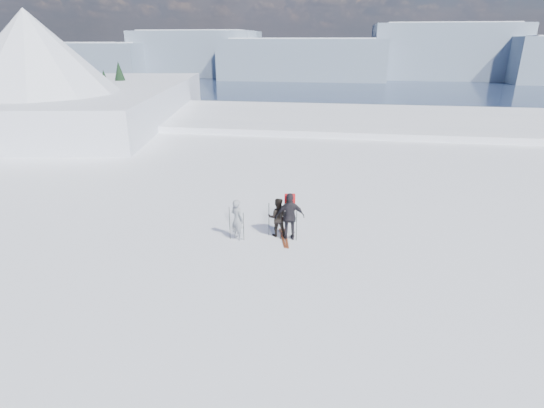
{
  "coord_description": "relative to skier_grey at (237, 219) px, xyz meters",
  "views": [
    {
      "loc": [
        -0.12,
        -10.7,
        7.14
      ],
      "look_at": [
        -2.3,
        3.0,
        1.75
      ],
      "focal_mm": 28.0,
      "sensor_mm": 36.0,
      "label": 1
    }
  ],
  "objects": [
    {
      "name": "skis_loose",
      "position": [
        1.76,
        0.3,
        -0.79
      ],
      "size": [
        0.61,
        1.68,
        0.03
      ],
      "color": "black",
      "rests_on": "ground"
    },
    {
      "name": "skier_grey",
      "position": [
        0.0,
        0.0,
        0.0
      ],
      "size": [
        0.7,
        0.64,
        1.6
      ],
      "primitive_type": "imported",
      "rotation": [
        0.0,
        0.0,
        2.56
      ],
      "color": "gray",
      "rests_on": "ground"
    },
    {
      "name": "backpack",
      "position": [
        1.93,
        0.54,
        1.35
      ],
      "size": [
        0.43,
        0.29,
        0.6
      ],
      "primitive_type": "cube",
      "rotation": [
        0.0,
        0.0,
        3.33
      ],
      "color": "red",
      "rests_on": "skier_pack"
    },
    {
      "name": "far_mountain_range",
      "position": [
        33.33,
        451.17,
        -7.99
      ],
      "size": [
        770.0,
        110.0,
        53.0
      ],
      "color": "slate",
      "rests_on": "ground"
    },
    {
      "name": "near_ridge",
      "position": [
        -22.83,
        25.72,
        -4.28
      ],
      "size": [
        31.37,
        35.68,
        25.62
      ],
      "color": "white",
      "rests_on": "ground"
    },
    {
      "name": "skier_dark",
      "position": [
        1.46,
        0.53,
        -0.03
      ],
      "size": [
        0.83,
        0.69,
        1.54
      ],
      "primitive_type": "imported",
      "rotation": [
        0.0,
        0.0,
        3.29
      ],
      "color": "black",
      "rests_on": "ground"
    },
    {
      "name": "ski_poles",
      "position": [
        1.12,
        0.2,
        -0.17
      ],
      "size": [
        2.54,
        0.59,
        1.35
      ],
      "color": "black",
      "rests_on": "ground"
    },
    {
      "name": "skier_pack",
      "position": [
        1.97,
        0.29,
        0.13
      ],
      "size": [
        1.15,
        0.65,
        1.85
      ],
      "primitive_type": "imported",
      "rotation": [
        0.0,
        0.0,
        3.33
      ],
      "color": "black",
      "rests_on": "ground"
    },
    {
      "name": "lake_basin",
      "position": [
        3.73,
        26.38,
        -7.3
      ],
      "size": [
        820.0,
        820.0,
        71.62
      ],
      "color": "white",
      "rests_on": "ground"
    }
  ]
}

